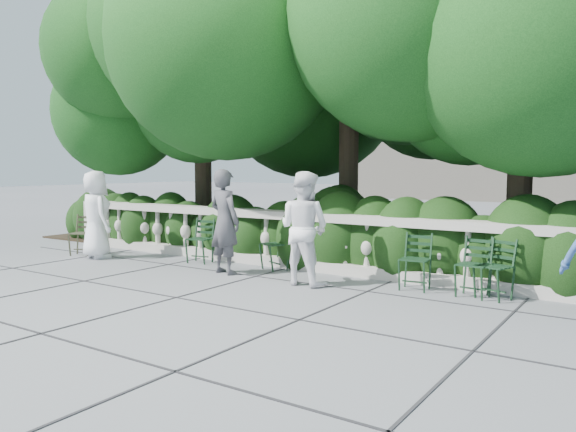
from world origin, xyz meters
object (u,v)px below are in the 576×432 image
Objects in this scene: chair_weathered at (79,256)px; chair_c at (268,270)px; chair_d at (469,299)px; person_woman_grey at (225,222)px; person_casual_man at (304,228)px; person_businessman at (96,215)px; chair_f at (412,292)px; chair_e at (487,301)px; chair_b at (196,264)px.

chair_c is at bearing -15.59° from chair_weathered.
person_woman_grey reaches higher than chair_d.
chair_weathered is at bearing -170.25° from chair_d.
person_casual_man is (1.12, -0.60, 0.86)m from chair_c.
person_businessman is at bearing 5.47° from person_casual_man.
chair_e is at bearing -2.99° from chair_f.
chair_b is at bearing -146.29° from person_businessman.
person_casual_man reaches higher than person_businessman.
chair_f is (2.69, -0.19, 0.00)m from chair_c.
chair_e is 2.77m from person_casual_man.
chair_c is 1.15m from person_woman_grey.
chair_c is 4.12m from chair_weathered.
chair_c is 1.54m from person_casual_man.
chair_e is 1.00× the size of chair_f.
chair_c is 3.75m from person_businessman.
person_woman_grey reaches higher than chair_f.
person_casual_man reaches higher than chair_c.
chair_weathered is at bearing 26.73° from person_businessman.
chair_c and chair_weathered have the same top height.
chair_e is at bearing -156.82° from person_businessman.
chair_d is 1.00× the size of chair_f.
chair_b is 4.97m from chair_d.
person_casual_man is at bearing -171.34° from chair_f.
chair_b is 1.00× the size of chair_weathered.
chair_e is 7.78m from chair_weathered.
chair_f is 0.49× the size of person_businessman.
chair_f is at bearing -157.60° from chair_e.
person_woman_grey is at bearing -100.76° from chair_c.
chair_d is at bearing -163.52° from person_woman_grey.
person_businessman is at bearing -175.66° from chair_b.
chair_d is 0.49× the size of person_casual_man.
chair_e is at bearing -22.30° from chair_weathered.
chair_d is 0.23m from chair_e.
chair_d and chair_weathered have the same top height.
chair_c is at bearing -25.04° from person_casual_man.
chair_weathered is (-7.52, -0.67, 0.00)m from chair_d.
chair_b is 4.17m from chair_f.
chair_e is 0.49× the size of person_businessman.
chair_d is at bearing -5.07° from chair_f.
chair_c is 0.49× the size of person_businessman.
chair_e is at bearing -166.64° from person_casual_man.
chair_weathered is at bearing 6.06° from person_casual_man.
person_businessman is 3.13m from person_woman_grey.
chair_weathered is (-4.03, -0.86, 0.00)m from chair_c.
person_casual_man is (-1.56, -0.41, 0.86)m from chair_f.
chair_d is at bearing 21.74° from chair_c.
person_woman_grey is (-3.12, -0.42, 0.87)m from chair_f.
chair_e is at bearing 14.84° from chair_d.
chair_weathered is (-7.75, -0.72, 0.00)m from chair_e.
chair_weathered is at bearing 14.15° from person_woman_grey.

